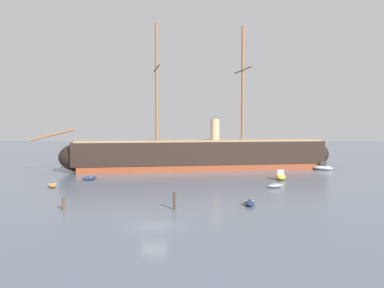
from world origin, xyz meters
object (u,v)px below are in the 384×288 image
(dinghy_mid_right, at_px, (275,186))
(sailboat_distant_centre, at_px, (190,163))
(dinghy_mid_left, at_px, (52,185))
(tall_ship, at_px, (200,154))
(dinghy_foreground_right, at_px, (249,203))
(motorboat_alongside_stern, at_px, (281,176))
(mooring_piling_left_pair, at_px, (64,204))
(mooring_piling_nearest, at_px, (175,201))
(dinghy_alongside_bow, at_px, (89,178))
(motorboat_far_right, at_px, (323,167))

(dinghy_mid_right, height_order, sailboat_distant_centre, sailboat_distant_centre)
(dinghy_mid_left, relative_size, sailboat_distant_centre, 0.66)
(tall_ship, bearing_deg, dinghy_mid_right, -64.06)
(dinghy_foreground_right, xyz_separation_m, dinghy_mid_right, (5.33, 14.94, 0.00))
(motorboat_alongside_stern, xyz_separation_m, mooring_piling_left_pair, (-29.84, -28.79, 0.10))
(mooring_piling_nearest, bearing_deg, dinghy_alongside_bow, 124.53)
(dinghy_alongside_bow, relative_size, mooring_piling_left_pair, 2.00)
(dinghy_foreground_right, bearing_deg, mooring_piling_nearest, -162.59)
(motorboat_far_right, distance_m, sailboat_distant_centre, 31.97)
(motorboat_alongside_stern, height_order, motorboat_far_right, motorboat_alongside_stern)
(dinghy_mid_left, relative_size, mooring_piling_left_pair, 1.97)
(dinghy_alongside_bow, height_order, motorboat_far_right, motorboat_far_right)
(dinghy_foreground_right, bearing_deg, sailboat_distant_centre, 100.57)
(motorboat_alongside_stern, bearing_deg, tall_ship, 133.44)
(dinghy_mid_left, xyz_separation_m, dinghy_mid_right, (35.42, 1.08, 0.03))
(dinghy_foreground_right, height_order, mooring_piling_left_pair, mooring_piling_left_pair)
(motorboat_alongside_stern, relative_size, motorboat_far_right, 1.01)
(dinghy_mid_left, distance_m, motorboat_far_right, 56.73)
(dinghy_mid_right, relative_size, mooring_piling_nearest, 1.53)
(mooring_piling_nearest, bearing_deg, motorboat_alongside_stern, 58.70)
(dinghy_mid_right, bearing_deg, motorboat_far_right, 61.76)
(dinghy_foreground_right, xyz_separation_m, mooring_piling_left_pair, (-22.08, -3.92, 0.40))
(mooring_piling_left_pair, bearing_deg, motorboat_alongside_stern, 43.98)
(motorboat_alongside_stern, distance_m, sailboat_distant_centre, 33.80)
(motorboat_alongside_stern, xyz_separation_m, motorboat_far_right, (11.76, 16.49, -0.01))
(tall_ship, distance_m, motorboat_far_right, 26.85)
(dinghy_alongside_bow, relative_size, sailboat_distant_centre, 0.66)
(dinghy_foreground_right, relative_size, motorboat_alongside_stern, 0.64)
(sailboat_distant_centre, bearing_deg, dinghy_foreground_right, -79.43)
(dinghy_alongside_bow, relative_size, motorboat_far_right, 0.65)
(sailboat_distant_centre, distance_m, mooring_piling_nearest, 56.48)
(tall_ship, relative_size, dinghy_foreground_right, 22.18)
(dinghy_mid_left, bearing_deg, motorboat_alongside_stern, 16.22)
(tall_ship, xyz_separation_m, motorboat_alongside_stern, (14.93, -15.77, -2.74))
(dinghy_foreground_right, distance_m, motorboat_far_right, 45.74)
(dinghy_alongside_bow, bearing_deg, dinghy_mid_right, -13.49)
(dinghy_mid_right, relative_size, sailboat_distant_centre, 0.71)
(motorboat_alongside_stern, height_order, mooring_piling_nearest, mooring_piling_nearest)
(tall_ship, distance_m, dinghy_foreground_right, 41.38)
(tall_ship, bearing_deg, sailboat_distant_centre, 102.30)
(sailboat_distant_centre, height_order, mooring_piling_left_pair, sailboat_distant_centre)
(tall_ship, bearing_deg, mooring_piling_nearest, -92.53)
(tall_ship, relative_size, motorboat_far_right, 14.26)
(dinghy_mid_right, bearing_deg, mooring_piling_left_pair, -145.47)
(motorboat_alongside_stern, bearing_deg, sailboat_distant_centre, 121.71)
(motorboat_far_right, bearing_deg, mooring_piling_nearest, -122.91)
(dinghy_mid_right, xyz_separation_m, mooring_piling_left_pair, (-27.41, -18.86, 0.39))
(mooring_piling_nearest, bearing_deg, sailboat_distant_centre, 90.92)
(dinghy_alongside_bow, height_order, sailboat_distant_centre, sailboat_distant_centre)
(dinghy_mid_right, distance_m, mooring_piling_left_pair, 33.27)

